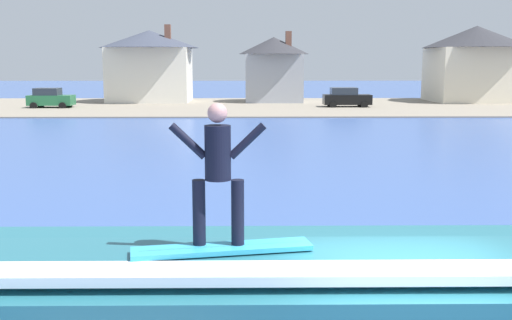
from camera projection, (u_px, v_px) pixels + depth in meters
wave_crest at (261, 317)px, 7.99m from camera, size 10.31×3.10×1.91m
surfboard at (222, 249)px, 7.49m from camera, size 2.25×0.82×0.06m
surfer at (218, 166)px, 7.41m from camera, size 1.18×0.32×1.76m
shoreline_bank at (268, 106)px, 57.60m from camera, size 120.00×23.54×0.11m
car_near_shore at (50, 98)px, 54.93m from camera, size 3.94×2.19×1.86m
car_far_shore at (346, 98)px, 55.82m from camera, size 4.34×2.06×1.86m
house_with_chimney at (150, 62)px, 62.58m from camera, size 10.10×10.10×7.89m
house_gabled_white at (475, 60)px, 62.86m from camera, size 10.87×10.87×7.83m
house_small_cottage at (274, 66)px, 62.32m from camera, size 7.15×7.15×7.23m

